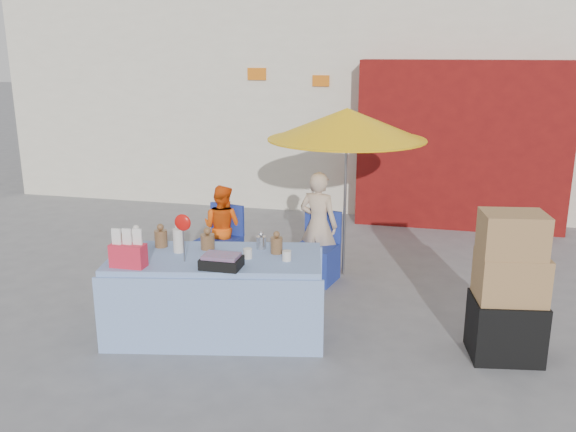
% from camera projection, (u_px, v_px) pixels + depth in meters
% --- Properties ---
extents(ground, '(80.00, 80.00, 0.00)m').
position_uv_depth(ground, '(250.00, 320.00, 6.42)').
color(ground, slate).
rests_on(ground, ground).
extents(backdrop, '(14.00, 8.00, 7.80)m').
position_uv_depth(backdrop, '(378.00, 31.00, 12.52)').
color(backdrop, silver).
rests_on(backdrop, ground).
extents(market_table, '(2.26, 1.38, 1.28)m').
position_uv_depth(market_table, '(216.00, 294.00, 6.05)').
color(market_table, '#85ABD5').
rests_on(market_table, ground).
extents(chair_left, '(0.57, 0.56, 0.85)m').
position_uv_depth(chair_left, '(220.00, 253.00, 7.75)').
color(chair_left, navy).
rests_on(chair_left, ground).
extents(chair_right, '(0.57, 0.56, 0.85)m').
position_uv_depth(chair_right, '(316.00, 260.00, 7.47)').
color(chair_right, navy).
rests_on(chair_right, ground).
extents(vendor_orange, '(0.62, 0.53, 1.11)m').
position_uv_depth(vendor_orange, '(222.00, 227.00, 7.80)').
color(vendor_orange, '#FF570D').
rests_on(vendor_orange, ground).
extents(vendor_beige, '(0.55, 0.42, 1.34)m').
position_uv_depth(vendor_beige, '(318.00, 225.00, 7.49)').
color(vendor_beige, '#D0B193').
rests_on(vendor_beige, ground).
extents(umbrella, '(1.90, 1.90, 2.09)m').
position_uv_depth(umbrella, '(347.00, 125.00, 7.23)').
color(umbrella, gray).
rests_on(umbrella, ground).
extents(box_stack, '(0.70, 0.60, 1.39)m').
position_uv_depth(box_stack, '(509.00, 292.00, 5.51)').
color(box_stack, black).
rests_on(box_stack, ground).
extents(tarp_bundle, '(0.61, 0.49, 0.27)m').
position_uv_depth(tarp_bundle, '(142.00, 320.00, 6.12)').
color(tarp_bundle, yellow).
rests_on(tarp_bundle, ground).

